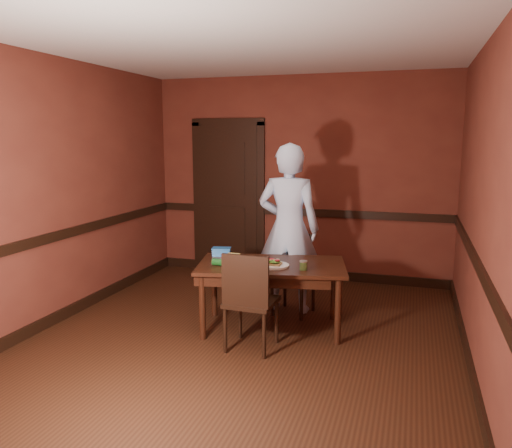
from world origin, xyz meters
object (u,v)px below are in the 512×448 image
Objects in this scene: dining_table at (271,296)px; chair_near at (251,300)px; chair_far at (293,275)px; cheese_saucer at (233,257)px; sauce_jar at (303,265)px; sandwich_plate at (274,264)px; person at (289,228)px; food_tub at (221,252)px.

chair_near reaches higher than dining_table.
cheese_saucer is (-0.53, -0.42, 0.26)m from chair_far.
sauce_jar reaches higher than dining_table.
chair_near is 3.16× the size of sandwich_plate.
chair_far is 0.51m from person.
food_tub is (-0.65, 0.27, 0.02)m from sandwich_plate.
sandwich_plate is 3.31× the size of sauce_jar.
chair_far is 0.82m from food_tub.
chair_far is 5.12× the size of cheese_saucer.
person is 0.73m from sandwich_plate.
chair_near is (-0.15, -1.00, 0.02)m from chair_far.
person is 8.35× the size of food_tub.
dining_table is at bearing -30.40° from food_tub.
cheese_saucer is 0.20m from food_tub.
dining_table is at bearing 86.17° from person.
chair_far is at bearing 126.99° from person.
chair_far is at bearing 111.25° from sauce_jar.
person is at bearing 20.56° from food_tub.
chair_near reaches higher than food_tub.
person reaches higher than dining_table.
chair_far is 2.99× the size of sandwich_plate.
sandwich_plate is (0.03, -0.70, -0.23)m from person.
chair_near is at bearing -136.66° from sauce_jar.
chair_near is at bearing -88.51° from chair_far.
person is (-0.08, 0.10, 0.49)m from chair_far.
person is at bearing 114.05° from sauce_jar.
food_tub is (-0.17, 0.10, 0.02)m from cheese_saucer.
dining_table is 4.95× the size of sandwich_plate.
dining_table is 16.38× the size of sauce_jar.
person reaches higher than chair_near.
chair_far is 9.87× the size of sauce_jar.
food_tub is at bearing 157.30° from sandwich_plate.
person is (0.07, 1.10, 0.46)m from chair_near.
person is 0.78m from food_tub.
cheese_saucer reaches higher than dining_table.
chair_near is 4.13× the size of food_tub.
sauce_jar is 0.40× the size of food_tub.
sandwich_plate is 0.30m from sauce_jar.
sauce_jar is 0.99m from food_tub.
food_tub is (-0.70, -0.32, 0.28)m from chair_far.
person is at bearing 49.21° from cheese_saucer.
dining_table is 0.78× the size of person.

